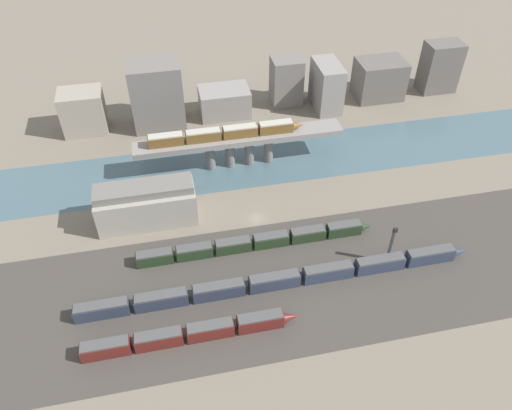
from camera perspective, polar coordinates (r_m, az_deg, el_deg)
ground_plane at (r=140.76m, az=0.08°, el=-1.55°), size 400.00×400.00×0.00m
railbed_yard at (r=124.88m, az=2.39°, el=-8.99°), size 280.00×42.00×0.01m
river_water at (r=160.23m, az=-1.84°, el=4.71°), size 320.00×24.80×0.01m
bridge at (r=155.34m, az=-1.91°, el=7.16°), size 64.73×7.09×10.67m
train_on_bridge at (r=152.57m, az=-3.41°, el=8.22°), size 47.84×3.14×3.47m
train_yard_near at (r=114.82m, az=-7.53°, el=-14.38°), size 48.41×2.96×4.05m
train_yard_mid at (r=123.07m, az=2.77°, el=-8.59°), size 98.95×2.97×4.02m
train_yard_far at (r=131.76m, az=0.07°, el=-4.26°), size 63.47×3.02×3.62m
warehouse_building at (r=139.66m, az=-12.43°, el=0.10°), size 26.91×10.49×12.44m
signal_tower at (r=129.66m, az=15.18°, el=-4.56°), size 1.03×1.03×12.07m
city_block_far_left at (r=182.07m, az=-19.14°, el=10.07°), size 14.40×10.98×14.72m
city_block_left at (r=176.65m, az=-11.27°, el=12.24°), size 17.33×13.10×23.14m
city_block_center at (r=183.08m, az=-3.62°, el=11.70°), size 17.74×11.96×9.83m
city_block_right at (r=187.85m, az=3.48°, el=13.90°), size 10.89×9.09×17.58m
city_block_far_right at (r=187.06m, az=8.08°, el=13.32°), size 8.55×15.95×16.97m
city_block_tall at (r=198.07m, az=13.90°, el=13.79°), size 17.47×12.62×14.38m
city_block_low at (r=208.43m, az=20.28°, el=14.59°), size 13.38×8.99×18.91m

